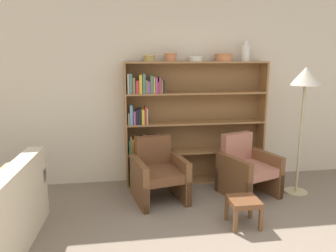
% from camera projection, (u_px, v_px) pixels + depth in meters
% --- Properties ---
extents(wall_back, '(12.00, 0.06, 2.75)m').
position_uv_depth(wall_back, '(202.00, 91.00, 5.01)').
color(wall_back, beige).
rests_on(wall_back, ground).
extents(bookshelf, '(2.10, 0.30, 1.82)m').
position_uv_depth(bookshelf, '(182.00, 124.00, 4.90)').
color(bookshelf, olive).
rests_on(bookshelf, ground).
extents(bowl_copper, '(0.17, 0.17, 0.09)m').
position_uv_depth(bowl_copper, '(149.00, 58.00, 4.61)').
color(bowl_copper, tan).
rests_on(bowl_copper, bookshelf).
extents(bowl_sage, '(0.19, 0.19, 0.12)m').
position_uv_depth(bowl_sage, '(171.00, 57.00, 4.65)').
color(bowl_sage, '#C67547').
rests_on(bowl_sage, bookshelf).
extents(bowl_terracotta, '(0.22, 0.22, 0.07)m').
position_uv_depth(bowl_terracotta, '(196.00, 58.00, 4.71)').
color(bowl_terracotta, silver).
rests_on(bowl_terracotta, bookshelf).
extents(bowl_stoneware, '(0.27, 0.27, 0.11)m').
position_uv_depth(bowl_stoneware, '(224.00, 57.00, 4.76)').
color(bowl_stoneware, '#C67547').
rests_on(bowl_stoneware, bookshelf).
extents(vase_tall, '(0.12, 0.12, 0.29)m').
position_uv_depth(vase_tall, '(246.00, 52.00, 4.79)').
color(vase_tall, silver).
rests_on(vase_tall, bookshelf).
extents(armchair_leather, '(0.76, 0.79, 0.82)m').
position_uv_depth(armchair_leather, '(158.00, 173.00, 4.38)').
color(armchair_leather, brown).
rests_on(armchair_leather, ground).
extents(armchair_cushioned, '(0.84, 0.86, 0.82)m').
position_uv_depth(armchair_cushioned, '(247.00, 168.00, 4.56)').
color(armchair_cushioned, brown).
rests_on(armchair_cushioned, ground).
extents(floor_lamp, '(0.40, 0.40, 1.76)m').
position_uv_depth(floor_lamp, '(305.00, 84.00, 4.34)').
color(floor_lamp, tan).
rests_on(floor_lamp, ground).
extents(footstool, '(0.33, 0.33, 0.32)m').
position_uv_depth(footstool, '(244.00, 204.00, 3.70)').
color(footstool, brown).
rests_on(footstool, ground).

